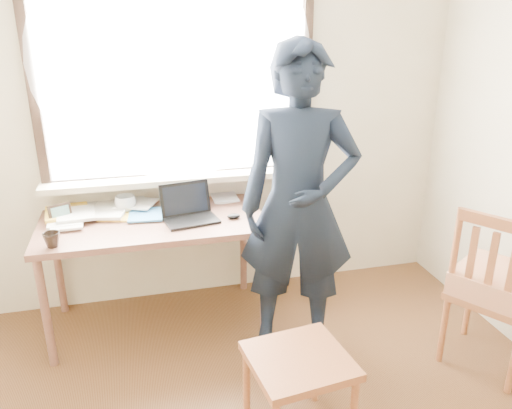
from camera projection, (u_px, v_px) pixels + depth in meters
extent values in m
cube|color=beige|center=(209.00, 120.00, 3.40)|extent=(3.50, 0.02, 2.60)
cube|color=white|center=(177.00, 76.00, 3.24)|extent=(1.70, 0.01, 1.30)
cube|color=black|center=(183.00, 177.00, 3.46)|extent=(1.82, 0.06, 0.06)
cube|color=black|center=(31.00, 80.00, 3.02)|extent=(0.06, 0.06, 1.30)
cube|color=black|center=(306.00, 73.00, 3.42)|extent=(0.06, 0.06, 1.30)
cube|color=beige|center=(184.00, 178.00, 3.39)|extent=(1.85, 0.20, 0.04)
cube|color=white|center=(177.00, 61.00, 3.13)|extent=(1.95, 0.02, 1.65)
cube|color=brown|center=(153.00, 223.00, 3.17)|extent=(1.41, 0.70, 0.04)
cylinder|color=brown|center=(46.00, 313.00, 2.88)|extent=(0.05, 0.05, 0.71)
cylinder|color=brown|center=(58.00, 266.00, 3.42)|extent=(0.05, 0.05, 0.71)
cylinder|color=brown|center=(264.00, 286.00, 3.17)|extent=(0.05, 0.05, 0.71)
cylinder|color=brown|center=(243.00, 246.00, 3.72)|extent=(0.05, 0.05, 0.71)
cube|color=black|center=(191.00, 220.00, 3.14)|extent=(0.36, 0.28, 0.02)
cube|color=black|center=(185.00, 199.00, 3.20)|extent=(0.33, 0.12, 0.21)
cube|color=black|center=(185.00, 199.00, 3.20)|extent=(0.29, 0.10, 0.17)
cube|color=black|center=(192.00, 220.00, 3.13)|extent=(0.30, 0.18, 0.00)
imported|color=white|center=(126.00, 203.00, 3.29)|extent=(0.15, 0.15, 0.11)
imported|color=black|center=(52.00, 240.00, 2.78)|extent=(0.13, 0.13, 0.09)
ellipsoid|color=black|center=(234.00, 216.00, 3.18)|extent=(0.08, 0.06, 0.03)
cube|color=white|center=(124.00, 215.00, 3.23)|extent=(0.36, 0.34, 0.01)
cube|color=white|center=(65.00, 221.00, 3.10)|extent=(0.22, 0.25, 0.02)
cube|color=white|center=(60.00, 213.00, 3.23)|extent=(0.37, 0.35, 0.01)
cube|color=#397CBB|center=(79.00, 208.00, 3.32)|extent=(0.25, 0.29, 0.01)
cube|color=yellow|center=(92.00, 214.00, 3.19)|extent=(0.33, 0.36, 0.01)
cube|color=#397CBB|center=(141.00, 212.00, 3.22)|extent=(0.24, 0.29, 0.01)
cube|color=white|center=(84.00, 208.00, 3.27)|extent=(0.35, 0.33, 0.01)
cube|color=white|center=(96.00, 207.00, 3.29)|extent=(0.27, 0.30, 0.00)
cube|color=white|center=(137.00, 211.00, 3.20)|extent=(0.21, 0.26, 0.01)
cube|color=white|center=(111.00, 207.00, 3.25)|extent=(0.26, 0.33, 0.02)
imported|color=white|center=(77.00, 210.00, 3.29)|extent=(0.24, 0.31, 0.03)
imported|color=white|center=(212.00, 198.00, 3.52)|extent=(0.18, 0.24, 0.02)
cube|color=black|center=(60.00, 214.00, 3.10)|extent=(0.13, 0.08, 0.11)
cube|color=#3A7935|center=(60.00, 214.00, 3.10)|extent=(0.10, 0.05, 0.08)
cube|color=#9F5A34|center=(299.00, 361.00, 2.34)|extent=(0.51, 0.49, 0.04)
cylinder|color=#9F5A34|center=(247.00, 385.00, 2.52)|extent=(0.04, 0.04, 0.43)
cylinder|color=#9F5A34|center=(316.00, 367.00, 2.65)|extent=(0.04, 0.04, 0.43)
cube|color=#9F5A34|center=(496.00, 296.00, 2.88)|extent=(0.62, 0.63, 0.04)
cylinder|color=#9F5A34|center=(469.00, 305.00, 3.22)|extent=(0.04, 0.04, 0.43)
cylinder|color=#9F5A34|center=(443.00, 330.00, 2.96)|extent=(0.04, 0.04, 0.43)
cylinder|color=#9F5A34|center=(455.00, 252.00, 2.77)|extent=(0.04, 0.04, 0.52)
cube|color=#9F5A34|center=(499.00, 223.00, 2.56)|extent=(0.26, 0.37, 0.06)
cube|color=#9F5A34|center=(511.00, 275.00, 2.59)|extent=(0.04, 0.04, 0.42)
cube|color=#9F5A34|center=(491.00, 269.00, 2.66)|extent=(0.04, 0.04, 0.42)
cube|color=#9F5A34|center=(471.00, 262.00, 2.72)|extent=(0.04, 0.04, 0.42)
cube|color=#AE3711|center=(499.00, 282.00, 2.85)|extent=(0.61, 0.61, 0.14)
imported|color=black|center=(299.00, 206.00, 2.88)|extent=(0.78, 0.62, 1.87)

